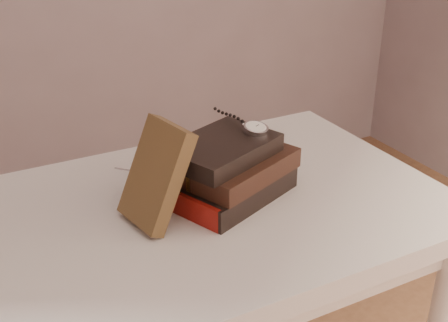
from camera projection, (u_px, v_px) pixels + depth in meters
table at (182, 251)px, 1.11m from camera, size 1.00×0.60×0.75m
book_stack at (229, 170)px, 1.10m from camera, size 0.28×0.23×0.12m
journal at (156, 175)px, 1.00m from camera, size 0.12×0.13×0.18m
pocket_watch at (253, 127)px, 1.11m from camera, size 0.06×0.15×0.02m
eyeglasses at (168, 167)px, 1.08m from camera, size 0.13×0.14×0.05m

